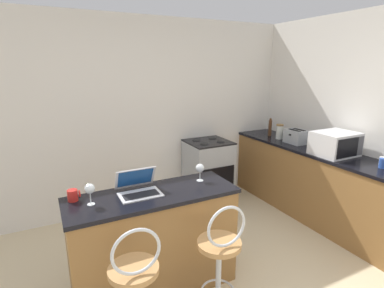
{
  "coord_description": "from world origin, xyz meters",
  "views": [
    {
      "loc": [
        -1.15,
        -1.44,
        1.96
      ],
      "look_at": [
        0.47,
        1.76,
        1.03
      ],
      "focal_mm": 28.0,
      "sensor_mm": 36.0,
      "label": 1
    }
  ],
  "objects_px": {
    "mug_blue": "(383,163)",
    "storage_jar": "(280,132)",
    "microwave": "(335,144)",
    "wine_glass_short": "(90,189)",
    "wine_glass_tall": "(200,169)",
    "mug_red": "(73,195)",
    "pepper_mill": "(270,127)",
    "laptop": "(138,187)",
    "mug_white": "(383,161)",
    "bar_stool_far": "(220,266)",
    "toaster": "(296,137)",
    "stove_range": "(208,172)"
  },
  "relations": [
    {
      "from": "mug_blue",
      "to": "storage_jar",
      "type": "bearing_deg",
      "value": 92.07
    },
    {
      "from": "microwave",
      "to": "wine_glass_short",
      "type": "height_order",
      "value": "microwave"
    },
    {
      "from": "wine_glass_tall",
      "to": "mug_blue",
      "type": "relative_size",
      "value": 1.58
    },
    {
      "from": "wine_glass_tall",
      "to": "mug_red",
      "type": "distance_m",
      "value": 1.1
    },
    {
      "from": "storage_jar",
      "to": "pepper_mill",
      "type": "bearing_deg",
      "value": 86.48
    },
    {
      "from": "laptop",
      "to": "mug_red",
      "type": "bearing_deg",
      "value": 170.41
    },
    {
      "from": "mug_white",
      "to": "mug_red",
      "type": "xyz_separation_m",
      "value": [
        -3.08,
        0.57,
        0.0
      ]
    },
    {
      "from": "bar_stool_far",
      "to": "laptop",
      "type": "bearing_deg",
      "value": 125.58
    },
    {
      "from": "pepper_mill",
      "to": "wine_glass_short",
      "type": "bearing_deg",
      "value": -156.66
    },
    {
      "from": "laptop",
      "to": "pepper_mill",
      "type": "height_order",
      "value": "pepper_mill"
    },
    {
      "from": "wine_glass_tall",
      "to": "wine_glass_short",
      "type": "relative_size",
      "value": 0.97
    },
    {
      "from": "toaster",
      "to": "wine_glass_short",
      "type": "xyz_separation_m",
      "value": [
        -2.84,
        -0.7,
        0.03
      ]
    },
    {
      "from": "bar_stool_far",
      "to": "mug_blue",
      "type": "height_order",
      "value": "mug_blue"
    },
    {
      "from": "bar_stool_far",
      "to": "wine_glass_tall",
      "type": "bearing_deg",
      "value": 75.94
    },
    {
      "from": "bar_stool_far",
      "to": "storage_jar",
      "type": "xyz_separation_m",
      "value": [
        1.99,
        1.56,
        0.56
      ]
    },
    {
      "from": "toaster",
      "to": "stove_range",
      "type": "distance_m",
      "value": 1.33
    },
    {
      "from": "laptop",
      "to": "toaster",
      "type": "distance_m",
      "value": 2.53
    },
    {
      "from": "pepper_mill",
      "to": "wine_glass_short",
      "type": "distance_m",
      "value": 3.08
    },
    {
      "from": "wine_glass_tall",
      "to": "pepper_mill",
      "type": "height_order",
      "value": "pepper_mill"
    },
    {
      "from": "mug_blue",
      "to": "mug_red",
      "type": "distance_m",
      "value": 3.05
    },
    {
      "from": "bar_stool_far",
      "to": "stove_range",
      "type": "bearing_deg",
      "value": 62.63
    },
    {
      "from": "stove_range",
      "to": "mug_white",
      "type": "distance_m",
      "value": 2.17
    },
    {
      "from": "toaster",
      "to": "mug_white",
      "type": "relative_size",
      "value": 2.94
    },
    {
      "from": "wine_glass_tall",
      "to": "wine_glass_short",
      "type": "height_order",
      "value": "wine_glass_short"
    },
    {
      "from": "mug_white",
      "to": "pepper_mill",
      "type": "xyz_separation_m",
      "value": [
        -0.13,
        1.66,
        0.09
      ]
    },
    {
      "from": "bar_stool_far",
      "to": "mug_red",
      "type": "height_order",
      "value": "mug_red"
    },
    {
      "from": "microwave",
      "to": "toaster",
      "type": "bearing_deg",
      "value": 88.55
    },
    {
      "from": "stove_range",
      "to": "mug_red",
      "type": "height_order",
      "value": "mug_red"
    },
    {
      "from": "mug_blue",
      "to": "mug_white",
      "type": "bearing_deg",
      "value": 30.02
    },
    {
      "from": "pepper_mill",
      "to": "laptop",
      "type": "bearing_deg",
      "value": -154.35
    },
    {
      "from": "bar_stool_far",
      "to": "pepper_mill",
      "type": "height_order",
      "value": "pepper_mill"
    },
    {
      "from": "wine_glass_tall",
      "to": "wine_glass_short",
      "type": "bearing_deg",
      "value": -176.68
    },
    {
      "from": "pepper_mill",
      "to": "mug_blue",
      "type": "distance_m",
      "value": 1.71
    },
    {
      "from": "laptop",
      "to": "wine_glass_tall",
      "type": "bearing_deg",
      "value": 0.63
    },
    {
      "from": "bar_stool_far",
      "to": "storage_jar",
      "type": "distance_m",
      "value": 2.59
    },
    {
      "from": "pepper_mill",
      "to": "mug_white",
      "type": "bearing_deg",
      "value": -85.36
    },
    {
      "from": "stove_range",
      "to": "wine_glass_tall",
      "type": "xyz_separation_m",
      "value": [
        -0.83,
        -1.28,
        0.58
      ]
    },
    {
      "from": "stove_range",
      "to": "storage_jar",
      "type": "bearing_deg",
      "value": -18.65
    },
    {
      "from": "bar_stool_far",
      "to": "storage_jar",
      "type": "height_order",
      "value": "storage_jar"
    },
    {
      "from": "toaster",
      "to": "wine_glass_tall",
      "type": "xyz_separation_m",
      "value": [
        -1.86,
        -0.64,
        0.03
      ]
    },
    {
      "from": "mug_white",
      "to": "storage_jar",
      "type": "xyz_separation_m",
      "value": [
        -0.15,
        1.43,
        0.06
      ]
    },
    {
      "from": "wine_glass_tall",
      "to": "mug_blue",
      "type": "distance_m",
      "value": 1.96
    },
    {
      "from": "wine_glass_tall",
      "to": "wine_glass_short",
      "type": "distance_m",
      "value": 0.99
    },
    {
      "from": "mug_red",
      "to": "laptop",
      "type": "bearing_deg",
      "value": -9.59
    },
    {
      "from": "mug_blue",
      "to": "mug_red",
      "type": "bearing_deg",
      "value": 168.16
    },
    {
      "from": "mug_white",
      "to": "microwave",
      "type": "bearing_deg",
      "value": 105.26
    },
    {
      "from": "mug_white",
      "to": "mug_blue",
      "type": "bearing_deg",
      "value": -149.98
    },
    {
      "from": "laptop",
      "to": "wine_glass_short",
      "type": "xyz_separation_m",
      "value": [
        -0.39,
        -0.05,
        0.07
      ]
    },
    {
      "from": "bar_stool_far",
      "to": "microwave",
      "type": "relative_size",
      "value": 2.08
    },
    {
      "from": "laptop",
      "to": "pepper_mill",
      "type": "xyz_separation_m",
      "value": [
        2.44,
        1.17,
        0.08
      ]
    }
  ]
}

